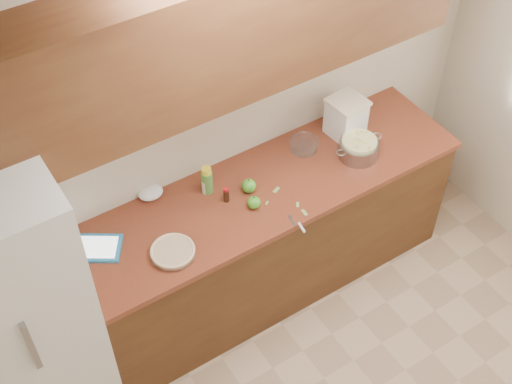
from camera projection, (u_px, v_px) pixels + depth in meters
room_shell at (442, 347)px, 2.97m from camera, size 3.60×3.60×3.60m
counter_run at (253, 244)px, 4.44m from camera, size 2.64×0.68×0.92m
upper_cabinets at (235, 28)px, 3.44m from camera, size 2.60×0.34×0.70m
fridge at (14, 313)px, 3.56m from camera, size 0.70×0.70×1.80m
pie at (173, 252)px, 3.78m from camera, size 0.25×0.25×0.04m
colander at (359, 148)px, 4.28m from camera, size 0.33×0.24×0.12m
flour_canister at (346, 117)px, 4.36m from camera, size 0.23×0.23×0.26m
tablet at (98, 248)px, 3.81m from camera, size 0.31×0.30×0.02m
paring_knife at (300, 226)px, 3.92m from camera, size 0.04×0.15×0.01m
lemon_bottle at (207, 180)px, 4.05m from camera, size 0.07×0.07×0.18m
cinnamon_shaker at (206, 185)px, 4.07m from camera, size 0.05×0.05×0.11m
vanilla_bottle at (226, 195)px, 4.03m from camera, size 0.03×0.03×0.10m
mixing_bowl at (304, 144)px, 4.33m from camera, size 0.18×0.18×0.07m
paper_towel at (151, 193)px, 4.06m from camera, size 0.16×0.14×0.06m
apple_left at (254, 202)px, 4.00m from camera, size 0.08×0.08×0.09m
apple_center at (249, 186)px, 4.08m from camera, size 0.08×0.08×0.10m
peel_a at (304, 212)px, 4.00m from camera, size 0.02×0.05×0.00m
peel_b at (276, 190)px, 4.12m from camera, size 0.05×0.04×0.00m
peel_c at (267, 203)px, 4.05m from camera, size 0.03×0.03×0.00m
peel_d at (298, 205)px, 4.04m from camera, size 0.04×0.04×0.00m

